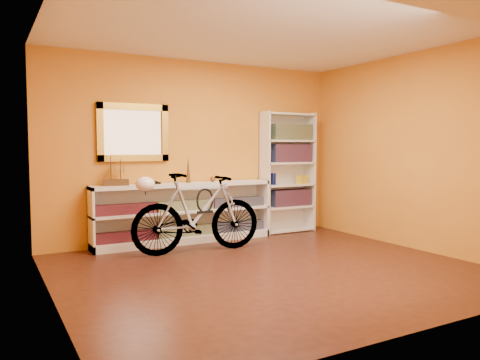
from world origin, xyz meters
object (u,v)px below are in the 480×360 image
bookcase (288,172)px  bicycle (197,213)px  helmet (145,184)px  console_unit (185,213)px

bookcase → bicycle: size_ratio=1.09×
bookcase → helmet: bookcase is taller
bicycle → helmet: (-0.67, 0.05, 0.39)m
bicycle → helmet: bearing=90.0°
console_unit → bookcase: bearing=0.8°
bookcase → bicycle: bearing=-160.1°
console_unit → bookcase: 1.85m
bicycle → helmet: 0.77m
console_unit → bicycle: bicycle is taller
bookcase → bicycle: bookcase is taller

